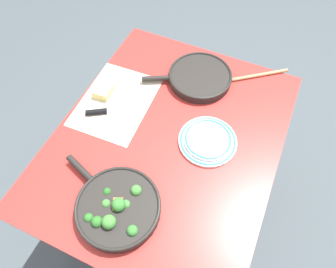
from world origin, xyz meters
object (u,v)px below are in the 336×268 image
at_px(wooden_spoon, 235,79).
at_px(cheese_block, 103,91).
at_px(skillet_eggs, 199,77).
at_px(dinner_plate_stack, 208,140).
at_px(skillet_broccoli, 117,207).
at_px(grater_knife, 106,111).

height_order(wooden_spoon, cheese_block, cheese_block).
distance_m(skillet_eggs, dinner_plate_stack, 0.32).
xyz_separation_m(wooden_spoon, dinner_plate_stack, (0.35, -0.00, 0.01)).
distance_m(skillet_broccoli, wooden_spoon, 0.75).
bearing_deg(cheese_block, skillet_eggs, 125.02).
bearing_deg(skillet_broccoli, dinner_plate_stack, -96.48).
height_order(skillet_eggs, cheese_block, skillet_eggs).
relative_size(cheese_block, dinner_plate_stack, 0.35).
bearing_deg(grater_knife, skillet_eggs, 17.14).
distance_m(skillet_broccoli, grater_knife, 0.42).
xyz_separation_m(skillet_eggs, dinner_plate_stack, (0.29, 0.14, -0.01)).
distance_m(skillet_broccoli, cheese_block, 0.52).
height_order(wooden_spoon, dinner_plate_stack, dinner_plate_stack).
distance_m(skillet_broccoli, dinner_plate_stack, 0.42).
distance_m(grater_knife, dinner_plate_stack, 0.43).
distance_m(grater_knife, cheese_block, 0.10).
bearing_deg(dinner_plate_stack, cheese_block, -95.09).
relative_size(wooden_spoon, grater_knife, 1.62).
bearing_deg(dinner_plate_stack, skillet_eggs, -153.28).
xyz_separation_m(grater_knife, dinner_plate_stack, (-0.04, 0.43, 0.00)).
bearing_deg(skillet_broccoli, grater_knife, -34.50).
bearing_deg(skillet_eggs, grater_knife, 21.00).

